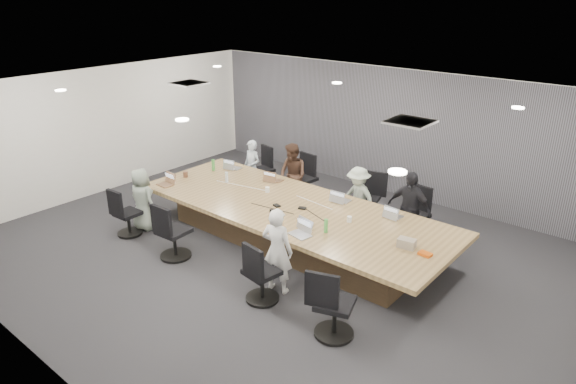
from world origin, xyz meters
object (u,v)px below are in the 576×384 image
Objects in this scene: conference_table at (292,223)px; laptop_3 at (394,216)px; person_4 at (142,199)px; person_0 at (252,167)px; laptop_6 at (300,235)px; laptop_0 at (234,168)px; bottle_green_right at (326,226)px; chair_7 at (335,308)px; person_1 at (292,176)px; chair_1 at (303,182)px; canvas_bag at (407,243)px; chair_2 at (367,202)px; person_3 at (409,208)px; chair_0 at (263,173)px; chair_5 at (174,235)px; laptop_2 at (342,200)px; snack_packet at (425,254)px; chair_3 at (416,219)px; person_2 at (358,198)px; chair_4 at (128,217)px; mug_brown at (185,174)px; stapler at (274,211)px; bottle_green_left at (213,165)px; laptop_4 at (165,185)px; person_6 at (277,251)px; laptop_1 at (275,180)px; bottle_clear at (227,177)px; chair_6 at (262,277)px.

laptop_3 is (1.62, 0.80, 0.35)m from conference_table.
conference_table is 4.88× the size of person_4.
laptop_6 is at bearing -33.83° from person_0.
person_0 is 0.57m from laptop_0.
chair_7 is at bearing -49.56° from bottle_green_right.
person_1 is at bearing -7.20° from laptop_3.
canvas_bag is at bearing 159.39° from chair_1.
chair_2 is 0.59× the size of person_1.
laptop_6 is (-0.79, -2.15, 0.05)m from person_3.
chair_5 is (1.04, -3.40, 0.04)m from chair_0.
laptop_2 is 1.64× the size of snack_packet.
chair_7 is 1.67m from canvas_bag.
person_3 is (0.00, -0.35, 0.34)m from chair_3.
person_2 reaches higher than chair_3.
laptop_0 is (0.34, 2.50, 0.39)m from chair_4.
bottle_green_right is at bearing -64.15° from person_2.
person_0 is 10.35× the size of mug_brown.
chair_2 is 5.53× the size of stapler.
chair_7 is 5.14m from bottle_green_left.
chair_0 is 3.06m from stapler.
person_4 is 0.57m from laptop_4.
person_6 is at bearing -105.87° from bottle_green_right.
chair_1 is at bearing 51.04° from mug_brown.
person_2 is at bearing 73.44° from chair_2.
laptop_1 is 2.76m from person_3.
conference_table is 2.35m from chair_3.
laptop_1 is (1.18, 0.00, 0.00)m from laptop_0.
bottle_clear is at bearing 176.32° from conference_table.
bottle_clear is (-2.33, -1.58, 0.44)m from chair_2.
chair_3 is 5.42m from chair_4.
laptop_1 is at bearing 165.42° from canvas_bag.
person_3 is at bearing 12.21° from person_1.
laptop_6 is 3.56m from bottle_green_left.
person_0 is at bearing 76.35° from mug_brown.
chair_6 is 2.59× the size of laptop_2.
chair_0 is at bearing -177.99° from person_2.
chair_5 reaches higher than laptop_0.
bottle_clear is (-0.70, -1.58, 0.41)m from chair_1.
person_2 reaches higher than chair_5.
stapler is (2.20, -2.10, 0.39)m from chair_0.
mug_brown is (-3.19, -1.93, 0.39)m from chair_2.
person_4 is at bearing 70.63° from chair_1.
chair_2 reaches higher than laptop_2.
laptop_4 is at bearing 35.41° from chair_3.
person_1 is 3.10m from person_4.
person_3 is at bearing 73.41° from bottle_green_right.
chair_2 is at bearing -139.44° from person_4.
person_4 is (-4.22, -2.70, -0.09)m from person_3.
chair_5 is 0.61× the size of person_1.
chair_1 is 2.94m from laptop_4.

